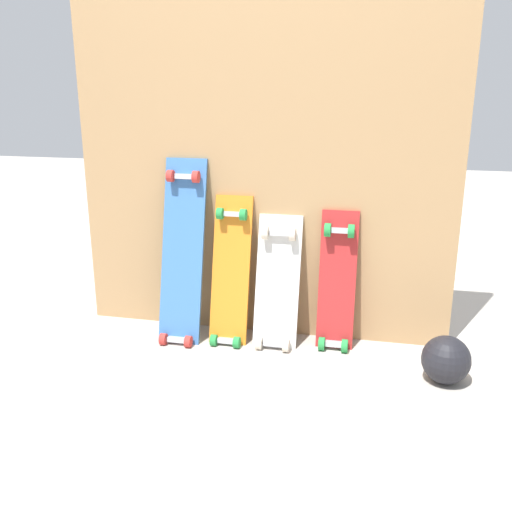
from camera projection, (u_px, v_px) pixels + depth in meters
ground_plane at (259, 335)px, 2.86m from camera, size 12.00×12.00×0.00m
plywood_wall_panel at (263, 143)px, 2.66m from camera, size 1.81×0.04×1.87m
skateboard_blue at (182, 259)px, 2.75m from camera, size 0.20×0.29×0.93m
skateboard_orange at (230, 277)px, 2.74m from camera, size 0.18×0.24×0.76m
skateboard_white at (277, 289)px, 2.71m from camera, size 0.21×0.24×0.68m
skateboard_red at (337, 287)px, 2.68m from camera, size 0.17×0.18×0.71m
rubber_ball at (446, 360)px, 2.39m from camera, size 0.20×0.20×0.20m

